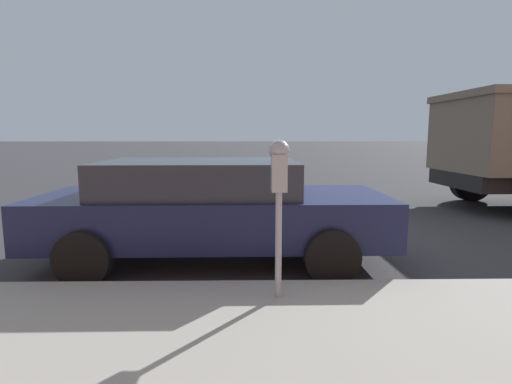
% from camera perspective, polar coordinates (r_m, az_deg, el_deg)
% --- Properties ---
extents(ground_plane, '(220.00, 220.00, 0.00)m').
position_cam_1_polar(ground_plane, '(6.51, 3.51, -6.95)').
color(ground_plane, '#333335').
extents(parking_meter, '(0.21, 0.19, 1.49)m').
position_cam_1_polar(parking_meter, '(3.66, 3.30, 1.91)').
color(parking_meter, gray).
rests_on(parking_meter, sidewalk).
extents(car_navy, '(2.04, 4.54, 1.35)m').
position_cam_1_polar(car_navy, '(5.38, -6.49, -2.18)').
color(car_navy, '#14193D').
rests_on(car_navy, ground_plane).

